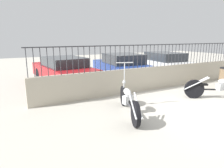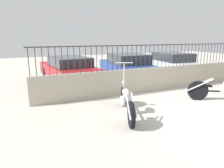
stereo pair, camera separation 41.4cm
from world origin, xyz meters
The scene contains 8 objects.
ground_plane centered at (0.00, 0.00, 0.00)m, with size 40.00×40.00×0.00m, color #B7B2A5.
low_wall centered at (0.00, 2.93, 0.47)m, with size 9.66×0.18×0.95m.
fence_railing centered at (0.00, 2.93, 1.55)m, with size 9.66×0.04×0.92m.
motorcycle_dark_grey centered at (-2.39, 0.92, 0.41)m, with size 0.94×2.15×1.42m.
motorcycle_black centered at (1.16, 0.81, 0.41)m, with size 2.07×1.39×1.57m.
car_red centered at (-2.92, 5.69, 0.65)m, with size 2.18×4.46×1.26m.
car_blue centered at (0.11, 5.47, 0.66)m, with size 2.19×4.31×1.31m.
car_white centered at (2.96, 5.48, 0.66)m, with size 2.06×4.53×1.29m.
Camera 2 is at (-4.93, -3.65, 2.14)m, focal length 32.00 mm.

